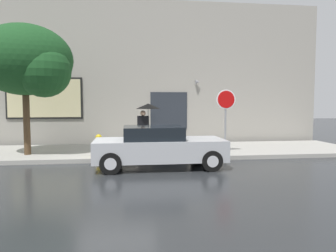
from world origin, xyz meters
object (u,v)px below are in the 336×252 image
object	(u,v)px
fire_hydrant	(99,145)
pedestrian_with_umbrella	(147,113)
street_tree	(29,62)
parked_car	(158,147)
stop_sign	(226,108)

from	to	relation	value
fire_hydrant	pedestrian_with_umbrella	world-z (taller)	pedestrian_with_umbrella
fire_hydrant	street_tree	bearing A→B (deg)	166.08
parked_car	fire_hydrant	bearing A→B (deg)	142.85
fire_hydrant	stop_sign	world-z (taller)	stop_sign
street_tree	pedestrian_with_umbrella	bearing A→B (deg)	10.81
parked_car	street_tree	bearing A→B (deg)	154.61
parked_car	fire_hydrant	world-z (taller)	parked_car
street_tree	stop_sign	bearing A→B (deg)	-2.98
parked_car	pedestrian_with_umbrella	bearing A→B (deg)	93.77
pedestrian_with_umbrella	parked_car	bearing A→B (deg)	-86.23
pedestrian_with_umbrella	fire_hydrant	bearing A→B (deg)	-141.42
pedestrian_with_umbrella	stop_sign	bearing A→B (deg)	-22.05
fire_hydrant	stop_sign	xyz separation A→B (m)	(4.79, 0.24, 1.33)
parked_car	stop_sign	size ratio (longest dim) A/B	1.69
pedestrian_with_umbrella	stop_sign	distance (m)	3.22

